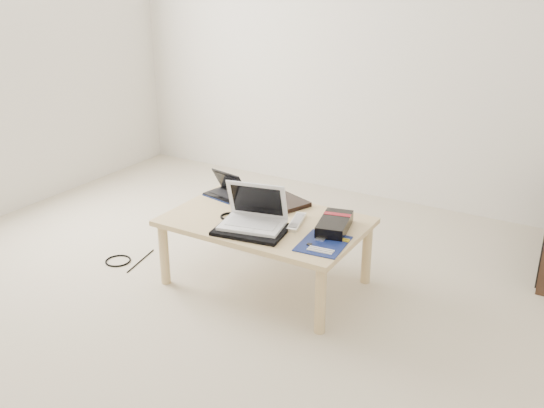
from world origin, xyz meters
The scene contains 13 objects.
ground centered at (0.00, 0.00, 0.00)m, with size 4.00×4.00×0.00m, color beige.
coffee_table centered at (0.20, 0.35, 0.35)m, with size 1.10×0.70×0.40m.
book centered at (0.17, 0.60, 0.41)m, with size 0.33×0.31×0.03m.
netbook centered at (-0.20, 0.55, 0.43)m, with size 0.26×0.21×0.15m.
tablet centered at (0.14, 0.37, 0.41)m, with size 0.24×0.19×0.01m.
remote centered at (0.38, 0.38, 0.41)m, with size 0.12×0.25×0.02m.
neoprene_sleeve centered at (0.22, 0.17, 0.41)m, with size 0.37×0.27×0.02m, color black.
white_laptop centered at (0.20, 0.22, 0.47)m, with size 0.37×0.30×0.23m.
motherboard centered at (0.62, 0.22, 0.40)m, with size 0.25×0.30×0.01m.
gpu_box centered at (0.59, 0.42, 0.43)m, with size 0.21×0.32×0.07m.
cable_coil centered at (0.01, 0.27, 0.41)m, with size 0.11×0.11×0.01m, color black.
floor_cable_coil centered at (-0.74, 0.10, 0.01)m, with size 0.16×0.16×0.01m, color black.
floor_cable_trail centered at (-0.61, 0.18, 0.00)m, with size 0.01×0.01×0.32m, color black.
Camera 1 is at (1.82, -2.32, 1.75)m, focal length 40.00 mm.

